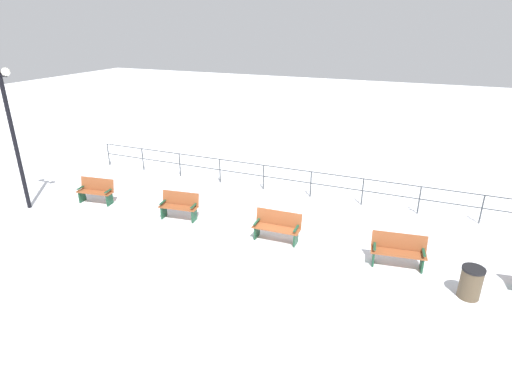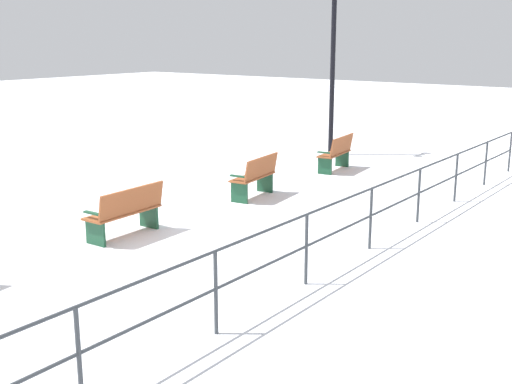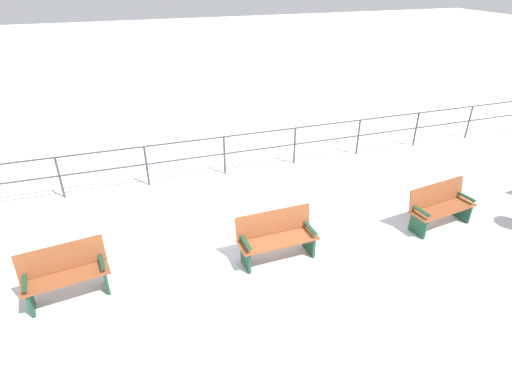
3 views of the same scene
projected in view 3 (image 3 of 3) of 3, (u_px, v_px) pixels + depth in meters
ground_plane at (278, 259)px, 7.95m from camera, size 80.00×80.00×0.00m
bench_second at (65, 273)px, 6.84m from camera, size 0.69×1.43×0.95m
bench_third at (277, 236)px, 7.80m from camera, size 0.61×1.53×0.93m
bench_fourth at (440, 206)px, 8.77m from camera, size 0.74×1.58×0.94m
waterfront_railing at (224, 149)px, 10.84m from camera, size 0.05×20.24×1.08m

